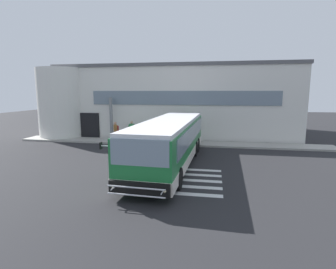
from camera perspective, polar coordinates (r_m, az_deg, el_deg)
ground_plane at (r=17.55m, az=-2.60°, el=-5.01°), size 80.00×90.00×0.02m
bay_paint_stripes at (r=13.24m, az=1.97°, el=-9.73°), size 4.40×3.96×0.01m
terminal_building at (r=28.59m, az=1.11°, el=7.39°), size 24.03×13.80×6.80m
boarding_curb at (r=22.13m, az=0.11°, el=-1.80°), size 26.23×2.00×0.15m
entry_support_column at (r=23.89m, az=-12.24°, el=3.45°), size 0.28×0.28×3.68m
bus_main_foreground at (r=15.48m, az=0.48°, el=-1.83°), size 3.51×11.93×2.70m
passenger_near_column at (r=22.65m, az=-11.30°, el=0.94°), size 0.50×0.52×1.68m
passenger_by_doorway at (r=23.02m, az=-7.87°, el=1.08°), size 0.59×0.23×1.68m
passenger_at_curb_edge at (r=22.46m, az=-5.12°, el=0.93°), size 0.40×0.50×1.68m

